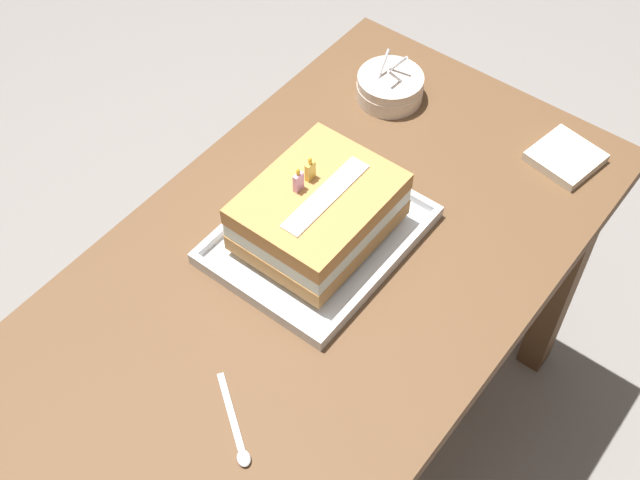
{
  "coord_description": "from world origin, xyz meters",
  "views": [
    {
      "loc": [
        -0.66,
        -0.51,
        1.84
      ],
      "look_at": [
        0.02,
        0.02,
        0.75
      ],
      "focal_mm": 47.57,
      "sensor_mm": 36.0,
      "label": 1
    }
  ],
  "objects_px": {
    "birthday_cake": "(319,211)",
    "serving_spoon_near_tray": "(238,437)",
    "napkin_pile": "(566,157)",
    "foil_tray": "(319,237)",
    "bowl_stack": "(390,87)"
  },
  "relations": [
    {
      "from": "birthday_cake",
      "to": "serving_spoon_near_tray",
      "type": "xyz_separation_m",
      "value": [
        -0.36,
        -0.13,
        -0.07
      ]
    },
    {
      "from": "napkin_pile",
      "to": "foil_tray",
      "type": "bearing_deg",
      "value": 150.04
    },
    {
      "from": "foil_tray",
      "to": "birthday_cake",
      "type": "bearing_deg",
      "value": 90.0
    },
    {
      "from": "birthday_cake",
      "to": "serving_spoon_near_tray",
      "type": "relative_size",
      "value": 1.82
    },
    {
      "from": "birthday_cake",
      "to": "serving_spoon_near_tray",
      "type": "height_order",
      "value": "birthday_cake"
    },
    {
      "from": "birthday_cake",
      "to": "bowl_stack",
      "type": "distance_m",
      "value": 0.38
    },
    {
      "from": "foil_tray",
      "to": "serving_spoon_near_tray",
      "type": "height_order",
      "value": "foil_tray"
    },
    {
      "from": "serving_spoon_near_tray",
      "to": "napkin_pile",
      "type": "height_order",
      "value": "napkin_pile"
    },
    {
      "from": "bowl_stack",
      "to": "serving_spoon_near_tray",
      "type": "relative_size",
      "value": 0.95
    },
    {
      "from": "serving_spoon_near_tray",
      "to": "bowl_stack",
      "type": "bearing_deg",
      "value": 18.51
    },
    {
      "from": "napkin_pile",
      "to": "birthday_cake",
      "type": "bearing_deg",
      "value": 150.03
    },
    {
      "from": "napkin_pile",
      "to": "serving_spoon_near_tray",
      "type": "bearing_deg",
      "value": 171.94
    },
    {
      "from": "birthday_cake",
      "to": "napkin_pile",
      "type": "relative_size",
      "value": 1.95
    },
    {
      "from": "foil_tray",
      "to": "bowl_stack",
      "type": "height_order",
      "value": "bowl_stack"
    },
    {
      "from": "foil_tray",
      "to": "napkin_pile",
      "type": "distance_m",
      "value": 0.48
    }
  ]
}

